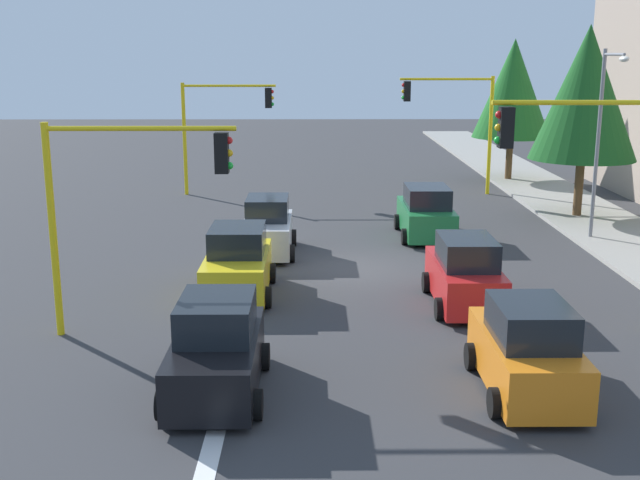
{
  "coord_description": "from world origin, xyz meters",
  "views": [
    {
      "loc": [
        24.55,
        -1.19,
        6.82
      ],
      "look_at": [
        0.93,
        -0.99,
        1.2
      ],
      "focal_mm": 44.04,
      "sensor_mm": 36.0,
      "label": 1
    }
  ],
  "objects_px": {
    "car_black": "(217,351)",
    "car_yellow": "(238,264)",
    "traffic_signal_far_left": "(455,111)",
    "tree_roadside_mid": "(586,93)",
    "traffic_signal_near_left": "(602,169)",
    "car_green": "(426,214)",
    "tree_roadside_far": "(513,89)",
    "street_lamp_curbside": "(603,125)",
    "traffic_signal_near_right": "(128,186)",
    "car_red": "(465,275)",
    "car_silver": "(268,228)",
    "car_orange": "(527,352)",
    "traffic_signal_far_right": "(221,116)"
  },
  "relations": [
    {
      "from": "street_lamp_curbside",
      "to": "car_orange",
      "type": "relative_size",
      "value": 1.82
    },
    {
      "from": "street_lamp_curbside",
      "to": "car_red",
      "type": "height_order",
      "value": "street_lamp_curbside"
    },
    {
      "from": "traffic_signal_far_right",
      "to": "car_yellow",
      "type": "xyz_separation_m",
      "value": [
        16.67,
        2.28,
        -2.98
      ]
    },
    {
      "from": "car_red",
      "to": "car_yellow",
      "type": "relative_size",
      "value": 1.01
    },
    {
      "from": "tree_roadside_far",
      "to": "traffic_signal_near_left",
      "type": "bearing_deg",
      "value": -8.94
    },
    {
      "from": "traffic_signal_far_left",
      "to": "tree_roadside_far",
      "type": "xyz_separation_m",
      "value": [
        -4.0,
        3.79,
        0.91
      ]
    },
    {
      "from": "traffic_signal_far_left",
      "to": "traffic_signal_near_left",
      "type": "xyz_separation_m",
      "value": [
        20.0,
        0.01,
        0.05
      ]
    },
    {
      "from": "traffic_signal_far_left",
      "to": "street_lamp_curbside",
      "type": "xyz_separation_m",
      "value": [
        10.39,
        3.49,
        0.26
      ]
    },
    {
      "from": "traffic_signal_far_right",
      "to": "car_silver",
      "type": "distance_m",
      "value": 12.58
    },
    {
      "from": "tree_roadside_mid",
      "to": "car_black",
      "type": "xyz_separation_m",
      "value": [
        17.45,
        -13.18,
        -4.36
      ]
    },
    {
      "from": "tree_roadside_far",
      "to": "car_yellow",
      "type": "xyz_separation_m",
      "value": [
        20.67,
        -12.89,
        -4.1
      ]
    },
    {
      "from": "traffic_signal_near_right",
      "to": "car_yellow",
      "type": "xyz_separation_m",
      "value": [
        -3.33,
        2.24,
        -2.84
      ]
    },
    {
      "from": "car_black",
      "to": "car_green",
      "type": "bearing_deg",
      "value": 155.98
    },
    {
      "from": "traffic_signal_near_left",
      "to": "tree_roadside_mid",
      "type": "bearing_deg",
      "value": 163.02
    },
    {
      "from": "traffic_signal_near_right",
      "to": "street_lamp_curbside",
      "type": "distance_m",
      "value": 17.68
    },
    {
      "from": "traffic_signal_near_right",
      "to": "car_green",
      "type": "bearing_deg",
      "value": 140.6
    },
    {
      "from": "tree_roadside_far",
      "to": "car_black",
      "type": "height_order",
      "value": "tree_roadside_far"
    },
    {
      "from": "tree_roadside_far",
      "to": "car_silver",
      "type": "relative_size",
      "value": 2.04
    },
    {
      "from": "car_green",
      "to": "car_black",
      "type": "height_order",
      "value": "same"
    },
    {
      "from": "car_orange",
      "to": "car_silver",
      "type": "distance_m",
      "value": 13.1
    },
    {
      "from": "traffic_signal_far_right",
      "to": "traffic_signal_near_right",
      "type": "relative_size",
      "value": 1.04
    },
    {
      "from": "car_black",
      "to": "car_yellow",
      "type": "relative_size",
      "value": 1.01
    },
    {
      "from": "tree_roadside_far",
      "to": "car_orange",
      "type": "bearing_deg",
      "value": -12.94
    },
    {
      "from": "car_red",
      "to": "street_lamp_curbside",
      "type": "bearing_deg",
      "value": 140.0
    },
    {
      "from": "car_black",
      "to": "car_red",
      "type": "height_order",
      "value": "same"
    },
    {
      "from": "traffic_signal_near_left",
      "to": "car_green",
      "type": "bearing_deg",
      "value": -166.08
    },
    {
      "from": "street_lamp_curbside",
      "to": "car_red",
      "type": "bearing_deg",
      "value": -40.0
    },
    {
      "from": "traffic_signal_far_left",
      "to": "traffic_signal_far_right",
      "type": "bearing_deg",
      "value": -90.0
    },
    {
      "from": "tree_roadside_far",
      "to": "tree_roadside_mid",
      "type": "distance_m",
      "value": 10.02
    },
    {
      "from": "traffic_signal_far_right",
      "to": "car_red",
      "type": "distance_m",
      "value": 20.01
    },
    {
      "from": "traffic_signal_near_left",
      "to": "car_green",
      "type": "xyz_separation_m",
      "value": [
        -10.62,
        -2.63,
        -3.24
      ]
    },
    {
      "from": "tree_roadside_mid",
      "to": "street_lamp_curbside",
      "type": "bearing_deg",
      "value": -10.33
    },
    {
      "from": "traffic_signal_far_right",
      "to": "traffic_signal_far_left",
      "type": "bearing_deg",
      "value": 90.0
    },
    {
      "from": "traffic_signal_far_left",
      "to": "car_green",
      "type": "height_order",
      "value": "traffic_signal_far_left"
    },
    {
      "from": "traffic_signal_far_left",
      "to": "tree_roadside_mid",
      "type": "height_order",
      "value": "tree_roadside_mid"
    },
    {
      "from": "car_green",
      "to": "traffic_signal_far_left",
      "type": "bearing_deg",
      "value": 164.39
    },
    {
      "from": "street_lamp_curbside",
      "to": "car_orange",
      "type": "distance_m",
      "value": 14.87
    },
    {
      "from": "traffic_signal_near_right",
      "to": "car_orange",
      "type": "relative_size",
      "value": 1.37
    },
    {
      "from": "traffic_signal_far_left",
      "to": "tree_roadside_far",
      "type": "relative_size",
      "value": 0.76
    },
    {
      "from": "street_lamp_curbside",
      "to": "tree_roadside_far",
      "type": "distance_m",
      "value": 14.41
    },
    {
      "from": "traffic_signal_near_left",
      "to": "car_green",
      "type": "distance_m",
      "value": 11.41
    },
    {
      "from": "tree_roadside_mid",
      "to": "car_black",
      "type": "height_order",
      "value": "tree_roadside_mid"
    },
    {
      "from": "traffic_signal_near_right",
      "to": "car_green",
      "type": "distance_m",
      "value": 14.03
    },
    {
      "from": "car_green",
      "to": "car_red",
      "type": "distance_m",
      "value": 8.42
    },
    {
      "from": "traffic_signal_near_left",
      "to": "tree_roadside_mid",
      "type": "relative_size",
      "value": 0.73
    },
    {
      "from": "traffic_signal_near_right",
      "to": "car_silver",
      "type": "bearing_deg",
      "value": 160.73
    },
    {
      "from": "traffic_signal_far_left",
      "to": "car_silver",
      "type": "relative_size",
      "value": 1.54
    },
    {
      "from": "car_orange",
      "to": "tree_roadside_far",
      "type": "bearing_deg",
      "value": 167.06
    },
    {
      "from": "traffic_signal_far_left",
      "to": "tree_roadside_far",
      "type": "height_order",
      "value": "tree_roadside_far"
    },
    {
      "from": "traffic_signal_near_right",
      "to": "car_red",
      "type": "bearing_deg",
      "value": 104.34
    }
  ]
}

